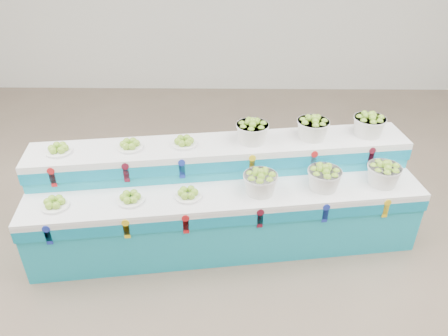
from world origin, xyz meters
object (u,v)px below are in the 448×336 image
Objects in this scene: basket_lower_left at (260,182)px; basket_upper_right at (369,124)px; display_stand at (224,197)px; plate_upper_mid at (130,144)px.

basket_upper_right is at bearing 29.22° from basket_lower_left.
display_stand is 1.10m from plate_upper_mid.
plate_upper_mid is 0.78× the size of basket_upper_right.
basket_lower_left is (0.35, -0.20, 0.33)m from display_stand.
display_stand is 0.52m from basket_lower_left.
plate_upper_mid is at bearing 165.16° from display_stand.
plate_upper_mid is (-1.29, 0.31, 0.23)m from basket_lower_left.
basket_upper_right reaches higher than plate_upper_mid.
basket_lower_left is 1.27× the size of plate_upper_mid.
display_stand is at bearing -163.30° from basket_upper_right.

